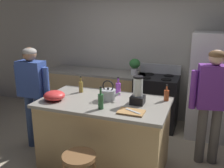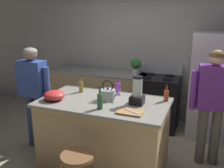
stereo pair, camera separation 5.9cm
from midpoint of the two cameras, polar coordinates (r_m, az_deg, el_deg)
ground_plane at (r=3.70m, az=-1.31°, el=-17.96°), size 14.00×14.00×0.00m
back_wall at (r=4.98m, az=7.36°, el=7.54°), size 8.00×0.10×2.70m
kitchen_island at (r=3.45m, az=-1.36°, el=-11.33°), size 1.68×0.96×0.96m
back_counter_run at (r=5.07m, az=-2.93°, el=-2.35°), size 2.00×0.64×0.96m
refrigerator at (r=4.49m, az=23.55°, el=-0.63°), size 0.90×0.73×1.77m
stove_range at (r=4.69m, az=10.67°, el=-3.97°), size 0.76×0.65×1.14m
person_by_island_left at (r=3.95m, az=-17.16°, el=-0.99°), size 0.59×0.22×1.59m
person_by_sink_right at (r=3.59m, az=22.46°, el=-2.96°), size 0.60×0.29×1.61m
bar_stool at (r=2.82m, az=-7.22°, el=-18.11°), size 0.36×0.36×0.62m
potted_plant at (r=4.64m, az=5.83°, el=4.21°), size 0.20×0.20×0.30m
blender_appliance at (r=3.13m, az=6.35°, el=-1.92°), size 0.17×0.17×0.36m
bottle_cooking_sauce at (r=3.32m, az=12.81°, el=-2.52°), size 0.06×0.06×0.22m
bottle_olive_oil at (r=2.97m, az=-2.22°, el=-3.86°), size 0.07×0.07×0.28m
bottle_soda at (r=3.48m, az=1.90°, el=-1.01°), size 0.07×0.07×0.26m
bottle_vinegar at (r=3.62m, az=-6.63°, el=-0.53°), size 0.06×0.06×0.24m
mixing_bowl at (r=3.36m, az=-12.59°, el=-2.54°), size 0.28×0.28×0.13m
tea_kettle at (r=3.28m, az=-0.43°, el=-2.34°), size 0.28×0.20×0.27m
cutting_board at (r=2.89m, az=4.77°, el=-6.42°), size 0.30×0.20×0.02m
chef_knife at (r=2.88m, az=5.16°, el=-6.24°), size 0.21×0.13×0.01m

